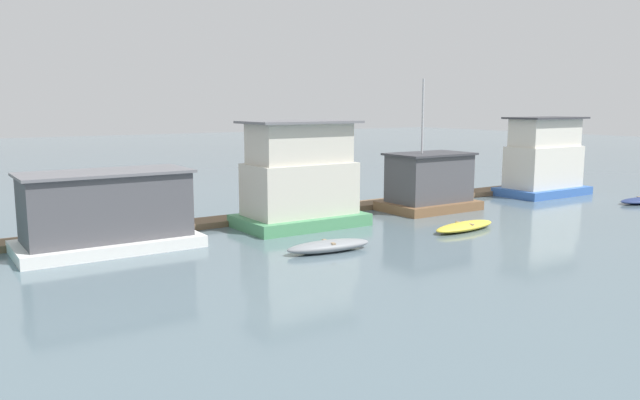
{
  "coord_description": "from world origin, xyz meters",
  "views": [
    {
      "loc": [
        -16.95,
        -26.49,
        6.11
      ],
      "look_at": [
        0.0,
        -1.0,
        1.4
      ],
      "focal_mm": 35.0,
      "sensor_mm": 36.0,
      "label": 1
    }
  ],
  "objects_px": {
    "houseboat_white": "(107,213)",
    "mooring_post_far_left": "(535,182)",
    "houseboat_blue": "(544,160)",
    "mooring_post_near_right": "(81,230)",
    "dinghy_yellow": "(465,226)",
    "houseboat_brown": "(429,183)",
    "houseboat_green": "(300,179)",
    "dinghy_grey": "(329,246)"
  },
  "relations": [
    {
      "from": "houseboat_white",
      "to": "mooring_post_far_left",
      "type": "relative_size",
      "value": 5.44
    },
    {
      "from": "houseboat_blue",
      "to": "mooring_post_far_left",
      "type": "relative_size",
      "value": 4.56
    },
    {
      "from": "houseboat_white",
      "to": "mooring_post_near_right",
      "type": "height_order",
      "value": "houseboat_white"
    },
    {
      "from": "houseboat_white",
      "to": "dinghy_yellow",
      "type": "height_order",
      "value": "houseboat_white"
    },
    {
      "from": "houseboat_brown",
      "to": "mooring_post_near_right",
      "type": "distance_m",
      "value": 19.18
    },
    {
      "from": "houseboat_green",
      "to": "houseboat_white",
      "type": "bearing_deg",
      "value": 179.48
    },
    {
      "from": "houseboat_white",
      "to": "dinghy_yellow",
      "type": "relative_size",
      "value": 1.77
    },
    {
      "from": "dinghy_yellow",
      "to": "mooring_post_near_right",
      "type": "distance_m",
      "value": 17.84
    },
    {
      "from": "houseboat_brown",
      "to": "dinghy_grey",
      "type": "xyz_separation_m",
      "value": [
        -10.77,
        -5.39,
        -1.32
      ]
    },
    {
      "from": "houseboat_white",
      "to": "houseboat_brown",
      "type": "height_order",
      "value": "houseboat_brown"
    },
    {
      "from": "houseboat_white",
      "to": "houseboat_blue",
      "type": "xyz_separation_m",
      "value": [
        29.09,
        0.1,
        0.79
      ]
    },
    {
      "from": "houseboat_green",
      "to": "houseboat_brown",
      "type": "xyz_separation_m",
      "value": [
        8.8,
        -0.07,
        -0.81
      ]
    },
    {
      "from": "houseboat_green",
      "to": "dinghy_yellow",
      "type": "xyz_separation_m",
      "value": [
        6.12,
        -5.43,
        -2.18
      ]
    },
    {
      "from": "mooring_post_near_right",
      "to": "houseboat_white",
      "type": "bearing_deg",
      "value": -61.7
    },
    {
      "from": "dinghy_grey",
      "to": "houseboat_green",
      "type": "bearing_deg",
      "value": 70.12
    },
    {
      "from": "houseboat_green",
      "to": "houseboat_blue",
      "type": "distance_m",
      "value": 19.57
    },
    {
      "from": "dinghy_grey",
      "to": "mooring_post_far_left",
      "type": "distance_m",
      "value": 23.55
    },
    {
      "from": "houseboat_white",
      "to": "mooring_post_near_right",
      "type": "bearing_deg",
      "value": 118.3
    },
    {
      "from": "houseboat_white",
      "to": "houseboat_green",
      "type": "distance_m",
      "value": 9.56
    },
    {
      "from": "houseboat_blue",
      "to": "dinghy_grey",
      "type": "height_order",
      "value": "houseboat_blue"
    },
    {
      "from": "houseboat_brown",
      "to": "mooring_post_near_right",
      "type": "xyz_separation_m",
      "value": [
        -19.09,
        1.59,
        -0.9
      ]
    },
    {
      "from": "houseboat_white",
      "to": "mooring_post_far_left",
      "type": "xyz_separation_m",
      "value": [
        30.04,
        1.43,
        -0.91
      ]
    },
    {
      "from": "mooring_post_far_left",
      "to": "mooring_post_near_right",
      "type": "distance_m",
      "value": 30.81
    },
    {
      "from": "houseboat_green",
      "to": "mooring_post_near_right",
      "type": "bearing_deg",
      "value": 171.63
    },
    {
      "from": "houseboat_green",
      "to": "dinghy_grey",
      "type": "height_order",
      "value": "houseboat_green"
    },
    {
      "from": "houseboat_blue",
      "to": "houseboat_white",
      "type": "bearing_deg",
      "value": -179.8
    },
    {
      "from": "houseboat_brown",
      "to": "houseboat_blue",
      "type": "height_order",
      "value": "houseboat_brown"
    },
    {
      "from": "mooring_post_near_right",
      "to": "mooring_post_far_left",
      "type": "bearing_deg",
      "value": 0.0
    },
    {
      "from": "houseboat_brown",
      "to": "houseboat_blue",
      "type": "relative_size",
      "value": 1.21
    },
    {
      "from": "dinghy_yellow",
      "to": "mooring_post_near_right",
      "type": "xyz_separation_m",
      "value": [
        -16.42,
        6.95,
        0.47
      ]
    },
    {
      "from": "dinghy_yellow",
      "to": "houseboat_white",
      "type": "bearing_deg",
      "value": 160.57
    },
    {
      "from": "houseboat_blue",
      "to": "mooring_post_far_left",
      "type": "distance_m",
      "value": 2.35
    },
    {
      "from": "dinghy_yellow",
      "to": "houseboat_green",
      "type": "bearing_deg",
      "value": 138.42
    },
    {
      "from": "houseboat_brown",
      "to": "dinghy_grey",
      "type": "distance_m",
      "value": 12.12
    },
    {
      "from": "houseboat_white",
      "to": "houseboat_blue",
      "type": "distance_m",
      "value": 29.1
    },
    {
      "from": "houseboat_blue",
      "to": "mooring_post_near_right",
      "type": "distance_m",
      "value": 29.94
    },
    {
      "from": "houseboat_brown",
      "to": "mooring_post_far_left",
      "type": "height_order",
      "value": "houseboat_brown"
    },
    {
      "from": "houseboat_green",
      "to": "mooring_post_near_right",
      "type": "height_order",
      "value": "houseboat_green"
    },
    {
      "from": "houseboat_brown",
      "to": "dinghy_yellow",
      "type": "relative_size",
      "value": 1.79
    },
    {
      "from": "houseboat_green",
      "to": "dinghy_yellow",
      "type": "distance_m",
      "value": 8.47
    },
    {
      "from": "houseboat_brown",
      "to": "dinghy_yellow",
      "type": "xyz_separation_m",
      "value": [
        -2.67,
        -5.36,
        -1.37
      ]
    },
    {
      "from": "houseboat_green",
      "to": "mooring_post_far_left",
      "type": "distance_m",
      "value": 20.63
    }
  ]
}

